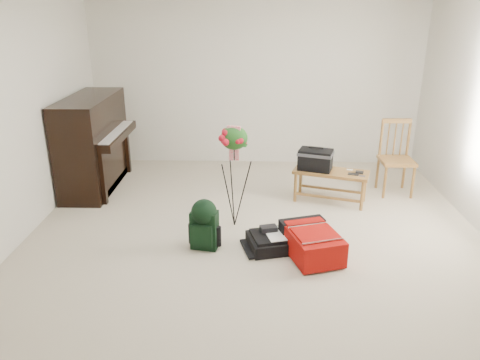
{
  "coord_description": "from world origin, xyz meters",
  "views": [
    {
      "loc": [
        -0.03,
        -4.42,
        2.41
      ],
      "look_at": [
        -0.17,
        0.35,
        0.59
      ],
      "focal_mm": 35.0,
      "sensor_mm": 36.0,
      "label": 1
    }
  ],
  "objects_px": {
    "dining_chair": "(396,158)",
    "black_duffel": "(275,241)",
    "bench": "(320,164)",
    "red_suitcase": "(311,240)",
    "flower_stand": "(234,177)",
    "piano": "(94,145)",
    "green_backpack": "(204,222)"
  },
  "relations": [
    {
      "from": "dining_chair",
      "to": "black_duffel",
      "type": "xyz_separation_m",
      "value": [
        -1.65,
        -1.59,
        -0.39
      ]
    },
    {
      "from": "bench",
      "to": "black_duffel",
      "type": "distance_m",
      "value": 1.44
    },
    {
      "from": "dining_chair",
      "to": "red_suitcase",
      "type": "height_order",
      "value": "dining_chair"
    },
    {
      "from": "black_duffel",
      "to": "flower_stand",
      "type": "xyz_separation_m",
      "value": [
        -0.44,
        0.52,
        0.51
      ]
    },
    {
      "from": "piano",
      "to": "dining_chair",
      "type": "distance_m",
      "value": 4.05
    },
    {
      "from": "dining_chair",
      "to": "flower_stand",
      "type": "bearing_deg",
      "value": -154.0
    },
    {
      "from": "black_duffel",
      "to": "green_backpack",
      "type": "bearing_deg",
      "value": 166.75
    },
    {
      "from": "black_duffel",
      "to": "flower_stand",
      "type": "distance_m",
      "value": 0.85
    },
    {
      "from": "black_duffel",
      "to": "green_backpack",
      "type": "height_order",
      "value": "green_backpack"
    },
    {
      "from": "piano",
      "to": "dining_chair",
      "type": "bearing_deg",
      "value": -1.35
    },
    {
      "from": "bench",
      "to": "green_backpack",
      "type": "relative_size",
      "value": 1.84
    },
    {
      "from": "piano",
      "to": "red_suitcase",
      "type": "bearing_deg",
      "value": -33.23
    },
    {
      "from": "red_suitcase",
      "to": "green_backpack",
      "type": "xyz_separation_m",
      "value": [
        -1.09,
        0.1,
        0.14
      ]
    },
    {
      "from": "bench",
      "to": "green_backpack",
      "type": "bearing_deg",
      "value": -119.01
    },
    {
      "from": "piano",
      "to": "flower_stand",
      "type": "relative_size",
      "value": 1.24
    },
    {
      "from": "piano",
      "to": "black_duffel",
      "type": "relative_size",
      "value": 2.4
    },
    {
      "from": "flower_stand",
      "to": "piano",
      "type": "bearing_deg",
      "value": 161.32
    },
    {
      "from": "piano",
      "to": "bench",
      "type": "bearing_deg",
      "value": -8.6
    },
    {
      "from": "bench",
      "to": "green_backpack",
      "type": "distance_m",
      "value": 1.85
    },
    {
      "from": "dining_chair",
      "to": "black_duffel",
      "type": "height_order",
      "value": "dining_chair"
    },
    {
      "from": "black_duffel",
      "to": "dining_chair",
      "type": "bearing_deg",
      "value": 29.23
    },
    {
      "from": "dining_chair",
      "to": "red_suitcase",
      "type": "bearing_deg",
      "value": -128.28
    },
    {
      "from": "red_suitcase",
      "to": "green_backpack",
      "type": "relative_size",
      "value": 1.47
    },
    {
      "from": "piano",
      "to": "flower_stand",
      "type": "xyz_separation_m",
      "value": [
        1.95,
        -1.17,
        -0.01
      ]
    },
    {
      "from": "piano",
      "to": "flower_stand",
      "type": "distance_m",
      "value": 2.27
    },
    {
      "from": "dining_chair",
      "to": "piano",
      "type": "bearing_deg",
      "value": 177.53
    },
    {
      "from": "dining_chair",
      "to": "red_suitcase",
      "type": "xyz_separation_m",
      "value": [
        -1.29,
        -1.71,
        -0.32
      ]
    },
    {
      "from": "dining_chair",
      "to": "black_duffel",
      "type": "distance_m",
      "value": 2.33
    },
    {
      "from": "piano",
      "to": "black_duffel",
      "type": "distance_m",
      "value": 2.97
    },
    {
      "from": "flower_stand",
      "to": "dining_chair",
      "type": "bearing_deg",
      "value": 39.39
    },
    {
      "from": "dining_chair",
      "to": "flower_stand",
      "type": "xyz_separation_m",
      "value": [
        -2.1,
        -1.07,
        0.11
      ]
    },
    {
      "from": "dining_chair",
      "to": "red_suitcase",
      "type": "relative_size",
      "value": 1.23
    }
  ]
}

